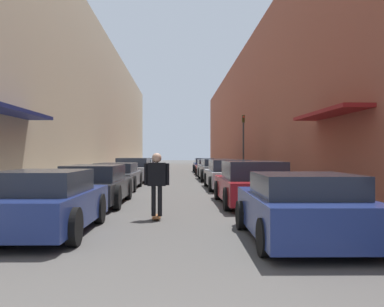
{
  "coord_description": "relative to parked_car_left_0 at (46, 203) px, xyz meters",
  "views": [
    {
      "loc": [
        0.1,
        -2.02,
        1.62
      ],
      "look_at": [
        0.59,
        11.97,
        1.62
      ],
      "focal_mm": 40.0,
      "sensor_mm": 36.0,
      "label": 1
    }
  ],
  "objects": [
    {
      "name": "building_row_right",
      "position": [
        9.89,
        26.01,
        4.37
      ],
      "size": [
        4.9,
        65.35,
        10.0
      ],
      "color": "brown",
      "rests_on": "ground"
    },
    {
      "name": "parked_car_left_3",
      "position": [
        0.14,
        16.08,
        0.02
      ],
      "size": [
        2.07,
        4.41,
        1.36
      ],
      "color": "#B7B7BC",
      "rests_on": "ground"
    },
    {
      "name": "parked_car_left_1",
      "position": [
        0.05,
        4.95,
        -0.01
      ],
      "size": [
        1.93,
        4.66,
        1.25
      ],
      "color": "#232326",
      "rests_on": "ground"
    },
    {
      "name": "parked_car_left_5",
      "position": [
        -0.04,
        27.49,
        -0.03
      ],
      "size": [
        1.87,
        4.12,
        1.2
      ],
      "color": "maroon",
      "rests_on": "ground"
    },
    {
      "name": "skateboarder",
      "position": [
        2.14,
        1.88,
        0.37
      ],
      "size": [
        0.62,
        0.78,
        1.63
      ],
      "color": "brown",
      "rests_on": "ground"
    },
    {
      "name": "parked_car_left_0",
      "position": [
        0.0,
        0.0,
        0.0
      ],
      "size": [
        1.88,
        4.01,
        1.28
      ],
      "color": "navy",
      "rests_on": "ground"
    },
    {
      "name": "parked_car_right_4",
      "position": [
        4.94,
        22.53,
        -0.06
      ],
      "size": [
        1.86,
        4.07,
        1.18
      ],
      "color": "maroon",
      "rests_on": "ground"
    },
    {
      "name": "parked_car_right_5",
      "position": [
        4.96,
        28.1,
        -0.04
      ],
      "size": [
        1.85,
        4.18,
        1.21
      ],
      "color": "navy",
      "rests_on": "ground"
    },
    {
      "name": "parked_car_right_3",
      "position": [
        5.01,
        16.94,
        0.02
      ],
      "size": [
        2.07,
        4.84,
        1.29
      ],
      "color": "gray",
      "rests_on": "ground"
    },
    {
      "name": "traffic_light",
      "position": [
        6.66,
        17.13,
        1.83
      ],
      "size": [
        0.16,
        0.22,
        3.82
      ],
      "color": "#2D2D2D",
      "rests_on": "curb_strip_right"
    },
    {
      "name": "parked_car_right_0",
      "position": [
        4.95,
        -0.87,
        -0.02
      ],
      "size": [
        2.05,
        3.96,
        1.25
      ],
      "color": "navy",
      "rests_on": "ground"
    },
    {
      "name": "curb_strip_left",
      "position": [
        -1.91,
        26.02,
        -0.57
      ],
      "size": [
        1.8,
        65.35,
        0.12
      ],
      "color": "#A3A099",
      "rests_on": "ground"
    },
    {
      "name": "parked_car_left_4",
      "position": [
        0.08,
        21.91,
        -0.03
      ],
      "size": [
        1.86,
        4.52,
        1.2
      ],
      "color": "#232326",
      "rests_on": "ground"
    },
    {
      "name": "ground",
      "position": [
        2.54,
        19.48,
        -0.63
      ],
      "size": [
        143.78,
        143.78,
        0.0
      ],
      "primitive_type": "plane",
      "color": "#4C4947"
    },
    {
      "name": "building_row_left",
      "position": [
        -4.81,
        26.01,
        4.79
      ],
      "size": [
        4.9,
        65.35,
        10.84
      ],
      "color": "tan",
      "rests_on": "ground"
    },
    {
      "name": "curb_strip_right",
      "position": [
        6.99,
        26.02,
        -0.57
      ],
      "size": [
        1.8,
        65.35,
        0.12
      ],
      "color": "#A3A099",
      "rests_on": "ground"
    },
    {
      "name": "parked_car_right_2",
      "position": [
        4.99,
        10.66,
        0.01
      ],
      "size": [
        2.03,
        4.66,
        1.33
      ],
      "color": "#B7B7BC",
      "rests_on": "ground"
    },
    {
      "name": "parked_car_right_1",
      "position": [
        5.0,
        4.69,
        0.03
      ],
      "size": [
        2.07,
        4.61,
        1.38
      ],
      "color": "maroon",
      "rests_on": "ground"
    },
    {
      "name": "parked_car_left_2",
      "position": [
        -0.06,
        10.65,
        -0.03
      ],
      "size": [
        1.95,
        4.74,
        1.19
      ],
      "color": "#515459",
      "rests_on": "ground"
    }
  ]
}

